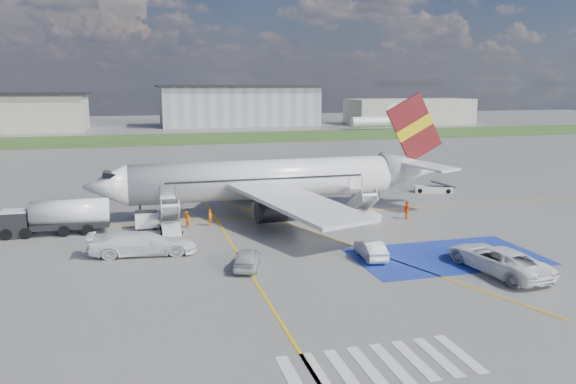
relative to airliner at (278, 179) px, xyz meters
name	(u,v)px	position (x,y,z in m)	size (l,w,h in m)	color
ground	(303,252)	(-1.51, -14.00, -3.39)	(400.00, 400.00, 0.00)	#60605E
grass_strip	(187,139)	(-1.51, 81.00, -3.39)	(400.00, 30.00, 0.01)	#2D4C1E
taxiway_line_main	(268,217)	(-1.51, -2.00, -3.39)	(120.00, 0.20, 0.01)	gold
taxiway_line_cross	(271,307)	(-6.51, -24.00, -3.39)	(0.20, 60.00, 0.01)	gold
taxiway_line_diag	(268,217)	(-1.51, -2.00, -3.39)	(0.20, 60.00, 0.01)	gold
staging_box	(446,256)	(8.49, -18.00, -3.39)	(14.00, 8.00, 0.01)	navy
crosswalk	(379,365)	(-3.31, -32.00, -3.39)	(9.00, 4.00, 0.01)	silver
terminal_centre	(239,106)	(18.49, 121.00, 2.61)	(48.00, 18.00, 12.00)	gray
terminal_east	(409,111)	(73.49, 114.00, 0.61)	(40.00, 16.00, 8.00)	#9F9989
airliner	(278,179)	(0.00, 0.00, 0.00)	(36.81, 32.95, 11.92)	silver
airstairs_fwd	(171,225)	(-11.01, -5.30, -2.77)	(1.90, 5.20, 3.60)	silver
airstairs_aft	(367,212)	(7.49, -5.30, -2.77)	(1.90, 5.20, 3.60)	silver
fuel_tanker	(57,220)	(-20.45, -3.37, -2.14)	(8.76, 2.59, 2.97)	black
gpu_cart	(146,221)	(-13.03, -3.59, -2.65)	(2.02, 1.35, 1.65)	silver
belt_loader	(434,189)	(20.61, 5.10, -3.04)	(4.86, 3.05, 1.41)	silver
car_silver_a	(247,258)	(-6.47, -16.73, -2.67)	(1.70, 4.23, 1.44)	#AAABB1
car_silver_b	(371,249)	(2.83, -16.90, -2.71)	(1.45, 4.15, 1.37)	silver
van_white_a	(497,255)	(10.02, -21.99, -2.20)	(2.94, 6.37, 2.39)	white
van_white_b	(142,240)	(-13.51, -11.47, -2.22)	(2.44, 6.00, 2.35)	white
crew_fwd	(210,217)	(-7.35, -3.95, -2.62)	(0.56, 0.37, 1.55)	#DA580B
crew_nose	(187,220)	(-9.53, -4.17, -2.63)	(0.74, 0.58, 1.52)	orange
crew_aft	(407,210)	(11.19, -6.31, -2.51)	(1.03, 0.43, 1.76)	#FF650D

